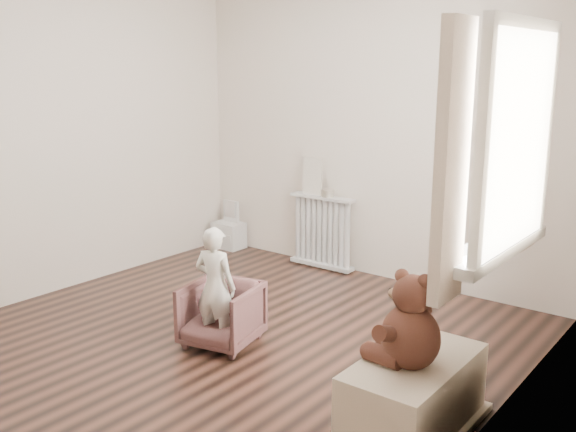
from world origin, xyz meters
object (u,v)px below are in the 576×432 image
Objects in this scene: armchair at (221,314)px; teddy_bear at (412,312)px; toy_vanity at (229,222)px; radiator at (322,227)px; child at (215,287)px; plush_cat at (516,212)px; toy_bench at (413,395)px.

teddy_bear reaches higher than armchair.
teddy_bear reaches higher than toy_vanity.
radiator is 1.40× the size of toy_vanity.
plush_cat is (1.64, 0.82, 0.58)m from child.
radiator reaches higher than armchair.
radiator is 1.45× the size of armchair.
radiator reaches higher than toy_vanity.
toy_vanity is 3.44m from plush_cat.
toy_vanity is (-1.14, -0.03, -0.11)m from radiator.
teddy_bear is at bearing -21.26° from armchair.
toy_vanity is 2.41m from child.
radiator is 2.82m from teddy_bear.
child is at bearing -49.03° from toy_vanity.
toy_vanity is 0.58× the size of toy_bench.
toy_bench is 1.75× the size of teddy_bear.
toy_vanity is at bearing -178.50° from radiator.
toy_bench is at bearing -32.14° from toy_vanity.
plush_cat reaches higher than child.
teddy_bear is (1.50, -0.24, 0.46)m from armchair.
armchair is (1.57, -1.76, -0.06)m from toy_vanity.
plush_cat is at bearing -17.13° from toy_vanity.
teddy_bear is at bearing -86.32° from toy_bench.
teddy_bear is (0.00, -0.07, 0.47)m from toy_bench.
plush_cat is at bearing -165.50° from child.
toy_bench is 1.24m from plush_cat.
toy_bench is (1.93, -1.96, -0.19)m from radiator.
plush_cat is at bearing 85.85° from teddy_bear.
teddy_bear is at bearing 160.61° from child.
toy_vanity is 1.03× the size of armchair.
armchair is (0.43, -1.79, -0.18)m from radiator.
toy_vanity is at bearing -61.28° from child.
child is at bearing 175.59° from toy_bench.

